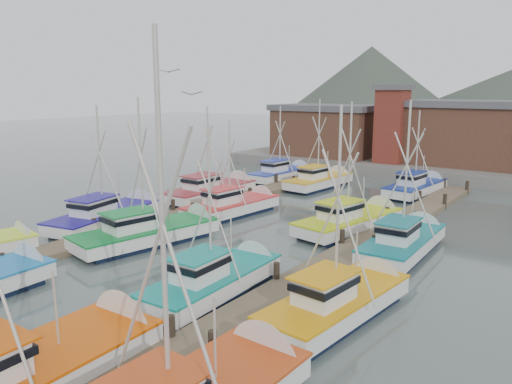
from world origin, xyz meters
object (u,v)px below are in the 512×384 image
Objects in this scene: lookout_tower at (392,124)px; boat_12 at (322,180)px; boat_4 at (155,232)px; boat_1 at (28,373)px; boat_8 at (236,206)px.

lookout_tower is 13.05m from boat_12.
boat_12 is (-0.15, 21.64, -0.00)m from boat_4.
boat_4 is at bearing -85.01° from boat_12.
boat_1 is at bearing -71.53° from boat_12.
boat_1 is 1.06× the size of boat_4.
boat_4 is 21.64m from boat_12.
boat_4 is 1.12× the size of boat_8.
boat_1 is 35.79m from boat_12.
lookout_tower is at bearing 89.93° from boat_8.
lookout_tower is at bearing 97.34° from boat_4.
boat_8 is at bearing 102.64° from boat_4.
boat_12 is at bearing 102.02° from boat_1.
boat_12 is (-8.58, 34.75, 0.00)m from boat_1.
lookout_tower reaches higher than boat_8.
boat_8 is at bearing 110.13° from boat_1.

